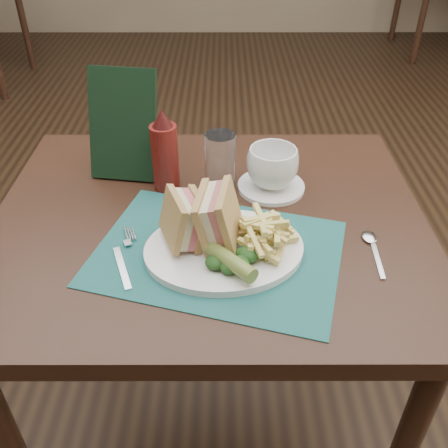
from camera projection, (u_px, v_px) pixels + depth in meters
name	position (u px, v px, depth m)	size (l,w,h in m)	color
floor	(215.00, 299.00, 1.89)	(7.00, 7.00, 0.00)	black
wall_back	(220.00, 32.00, 4.69)	(6.00, 6.00, 0.00)	gray
table_main	(211.00, 336.00, 1.26)	(0.90, 0.75, 0.75)	black
placemat	(218.00, 253.00, 0.94)	(0.45, 0.32, 0.00)	#1A5552
plate	(224.00, 250.00, 0.94)	(0.30, 0.24, 0.01)	white
sandwich_half_a	(173.00, 221.00, 0.91)	(0.06, 0.10, 0.09)	tan
sandwich_half_b	(207.00, 215.00, 0.92)	(0.06, 0.11, 0.10)	tan
kale_garnish	(231.00, 260.00, 0.88)	(0.11, 0.08, 0.03)	#153413
pickle_spear	(229.00, 260.00, 0.87)	(0.03, 0.03, 0.12)	#5B6E2A
fries_pile	(264.00, 231.00, 0.92)	(0.18, 0.20, 0.06)	#E0CE70
fork	(124.00, 255.00, 0.93)	(0.03, 0.17, 0.01)	silver
spoon	(375.00, 251.00, 0.94)	(0.03, 0.15, 0.01)	silver
saucer	(271.00, 187.00, 1.12)	(0.15, 0.15, 0.01)	white
coffee_cup	(272.00, 167.00, 1.09)	(0.11, 0.11, 0.09)	white
drinking_glass	(220.00, 162.00, 1.09)	(0.07, 0.07, 0.13)	white
ketchup_bottle	(165.00, 150.00, 1.07)	(0.06, 0.06, 0.19)	#5D130F
check_presenter	(123.00, 125.00, 1.11)	(0.15, 0.02, 0.25)	black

